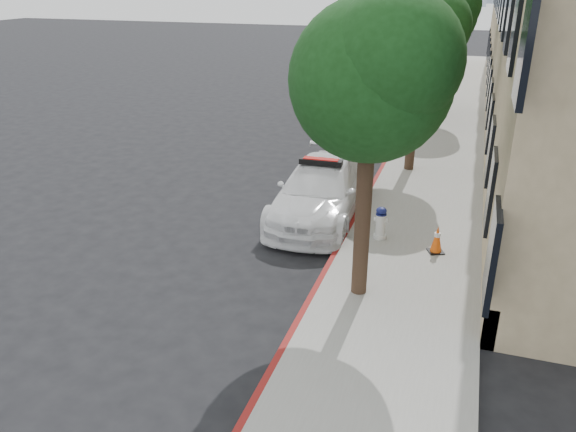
# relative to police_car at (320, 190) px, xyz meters

# --- Properties ---
(ground) EXTENTS (120.00, 120.00, 0.00)m
(ground) POSITION_rel_police_car_xyz_m (-1.10, -1.72, -0.72)
(ground) COLOR black
(ground) RESTS_ON ground
(sidewalk) EXTENTS (3.20, 50.00, 0.15)m
(sidewalk) POSITION_rel_police_car_xyz_m (2.50, 8.28, -0.65)
(sidewalk) COLOR gray
(sidewalk) RESTS_ON ground
(curb_strip) EXTENTS (0.12, 50.00, 0.15)m
(curb_strip) POSITION_rel_police_car_xyz_m (0.96, 8.28, -0.65)
(curb_strip) COLOR maroon
(curb_strip) RESTS_ON ground
(tree_near) EXTENTS (2.92, 2.82, 5.62)m
(tree_near) POSITION_rel_police_car_xyz_m (1.83, -3.74, 3.55)
(tree_near) COLOR black
(tree_near) RESTS_ON sidewalk
(tree_mid) EXTENTS (2.77, 2.64, 5.43)m
(tree_mid) POSITION_rel_police_car_xyz_m (1.83, 4.26, 3.44)
(tree_mid) COLOR black
(tree_mid) RESTS_ON sidewalk
(tree_far) EXTENTS (3.10, 3.00, 5.81)m
(tree_far) POSITION_rel_police_car_xyz_m (1.83, 12.26, 3.66)
(tree_far) COLOR black
(tree_far) RESTS_ON sidewalk
(police_car) EXTENTS (2.16, 5.02, 1.59)m
(police_car) POSITION_rel_police_car_xyz_m (0.00, 0.00, 0.00)
(police_car) COLOR white
(police_car) RESTS_ON ground
(parked_car_mid) EXTENTS (2.07, 4.78, 1.61)m
(parked_car_mid) POSITION_rel_police_car_xyz_m (-0.34, 9.76, 0.08)
(parked_car_mid) COLOR #22262A
(parked_car_mid) RESTS_ON ground
(parked_car_far) EXTENTS (1.74, 4.07, 1.31)m
(parked_car_far) POSITION_rel_police_car_xyz_m (-0.25, 12.67, -0.07)
(parked_car_far) COLOR #161B37
(parked_car_far) RESTS_ON ground
(fire_hydrant) EXTENTS (0.33, 0.30, 0.79)m
(fire_hydrant) POSITION_rel_police_car_xyz_m (1.79, -1.18, -0.19)
(fire_hydrant) COLOR silver
(fire_hydrant) RESTS_ON sidewalk
(traffic_cone) EXTENTS (0.43, 0.43, 0.63)m
(traffic_cone) POSITION_rel_police_car_xyz_m (3.11, -1.51, -0.26)
(traffic_cone) COLOR black
(traffic_cone) RESTS_ON sidewalk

